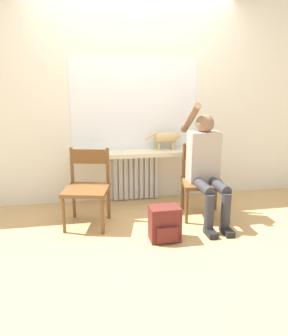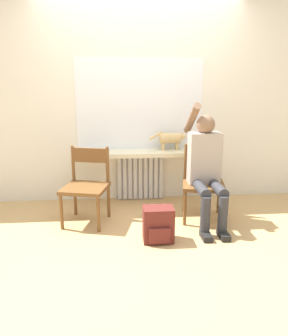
{
  "view_description": "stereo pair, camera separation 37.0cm",
  "coord_description": "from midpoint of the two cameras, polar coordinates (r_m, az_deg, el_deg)",
  "views": [
    {
      "loc": [
        -0.68,
        -2.94,
        1.51
      ],
      "look_at": [
        0.0,
        0.58,
        0.58
      ],
      "focal_mm": 35.0,
      "sensor_mm": 36.0,
      "label": 1
    },
    {
      "loc": [
        -0.31,
        -3.0,
        1.51
      ],
      "look_at": [
        0.0,
        0.58,
        0.58
      ],
      "focal_mm": 35.0,
      "sensor_mm": 36.0,
      "label": 2
    }
  ],
  "objects": [
    {
      "name": "ground_plane",
      "position": [
        3.37,
        4.1,
        -12.06
      ],
      "size": [
        12.0,
        12.0,
        0.0
      ],
      "primitive_type": "plane",
      "color": "tan"
    },
    {
      "name": "cat",
      "position": [
        4.2,
        7.26,
        5.13
      ],
      "size": [
        0.47,
        0.13,
        0.25
      ],
      "color": "#DBB77A",
      "rests_on": "windowsill"
    },
    {
      "name": "window_glass",
      "position": [
        4.2,
        1.81,
        10.96
      ],
      "size": [
        1.6,
        0.01,
        1.13
      ],
      "color": "white",
      "rests_on": "windowsill"
    },
    {
      "name": "person",
      "position": [
        3.62,
        13.69,
        0.45
      ],
      "size": [
        0.36,
        1.01,
        1.31
      ],
      "color": "#333338",
      "rests_on": "ground_plane"
    },
    {
      "name": "chair_right",
      "position": [
        3.78,
        13.06,
        -2.39
      ],
      "size": [
        0.53,
        0.53,
        0.83
      ],
      "rotation": [
        0.0,
        0.0,
        -0.2
      ],
      "color": "brown",
      "rests_on": "ground_plane"
    },
    {
      "name": "windowsill",
      "position": [
        4.12,
        2.02,
        2.58
      ],
      "size": [
        1.66,
        0.34,
        0.05
      ],
      "color": "beige",
      "rests_on": "radiator"
    },
    {
      "name": "chair_left",
      "position": [
        3.61,
        -7.14,
        -2.97
      ],
      "size": [
        0.55,
        0.55,
        0.83
      ],
      "rotation": [
        0.0,
        0.0,
        -0.25
      ],
      "color": "brown",
      "rests_on": "ground_plane"
    },
    {
      "name": "wall_with_window",
      "position": [
        4.23,
        1.77,
        12.43
      ],
      "size": [
        7.0,
        0.06,
        2.7
      ],
      "color": "white",
      "rests_on": "ground_plane"
    },
    {
      "name": "radiator",
      "position": [
        4.32,
        1.78,
        -1.48
      ],
      "size": [
        0.62,
        0.08,
        0.63
      ],
      "color": "silver",
      "rests_on": "ground_plane"
    },
    {
      "name": "backpack",
      "position": [
        3.25,
        5.82,
        -9.86
      ],
      "size": [
        0.29,
        0.23,
        0.34
      ],
      "color": "maroon",
      "rests_on": "ground_plane"
    }
  ]
}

